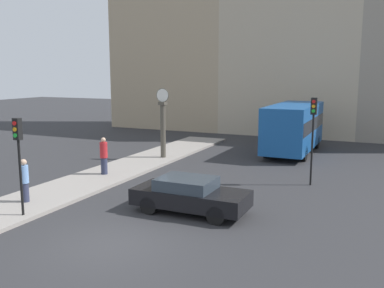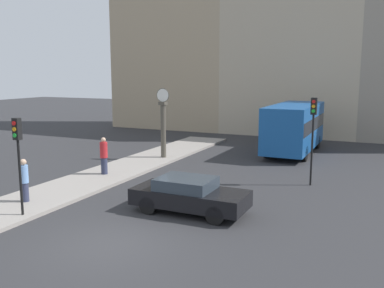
% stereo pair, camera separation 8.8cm
% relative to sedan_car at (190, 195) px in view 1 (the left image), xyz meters
% --- Properties ---
extents(ground_plane, '(120.00, 120.00, 0.00)m').
position_rel_sedan_car_xyz_m(ground_plane, '(-0.94, -3.76, -0.68)').
color(ground_plane, '#2D2D30').
extents(sidewalk_corner, '(3.01, 22.27, 0.14)m').
position_rel_sedan_car_xyz_m(sidewalk_corner, '(-6.17, 5.37, -0.61)').
color(sidewalk_corner, gray).
rests_on(sidewalk_corner, ground_plane).
extents(building_row, '(33.09, 5.00, 17.50)m').
position_rel_sedan_car_xyz_m(building_row, '(-1.22, 22.40, 7.14)').
color(building_row, tan).
rests_on(building_row, ground_plane).
extents(sedan_car, '(4.26, 1.82, 1.31)m').
position_rel_sedan_car_xyz_m(sedan_car, '(0.00, 0.00, 0.00)').
color(sedan_car, black).
rests_on(sedan_car, ground_plane).
extents(bus_distant, '(2.55, 7.69, 3.12)m').
position_rel_sedan_car_xyz_m(bus_distant, '(1.04, 13.66, 1.09)').
color(bus_distant, '#195199').
rests_on(bus_distant, ground_plane).
extents(traffic_light_near, '(0.26, 0.24, 3.46)m').
position_rel_sedan_car_xyz_m(traffic_light_near, '(-5.10, -3.11, 1.95)').
color(traffic_light_near, black).
rests_on(traffic_light_near, sidewalk_corner).
extents(traffic_light_far, '(0.26, 0.24, 4.03)m').
position_rel_sedan_car_xyz_m(traffic_light_far, '(3.43, 5.87, 2.19)').
color(traffic_light_far, black).
rests_on(traffic_light_far, ground_plane).
extents(street_clock, '(0.81, 0.41, 4.10)m').
position_rel_sedan_car_xyz_m(street_clock, '(-5.58, 8.24, 1.46)').
color(street_clock, '#4C473D').
rests_on(street_clock, sidewalk_corner).
extents(pedestrian_blue_stripe, '(0.33, 0.33, 1.70)m').
position_rel_sedan_car_xyz_m(pedestrian_blue_stripe, '(-6.23, -1.88, 0.33)').
color(pedestrian_blue_stripe, '#2D334C').
rests_on(pedestrian_blue_stripe, sidewalk_corner).
extents(pedestrian_red_top, '(0.37, 0.37, 1.85)m').
position_rel_sedan_car_xyz_m(pedestrian_red_top, '(-6.20, 3.22, 0.38)').
color(pedestrian_red_top, '#2D334C').
rests_on(pedestrian_red_top, sidewalk_corner).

